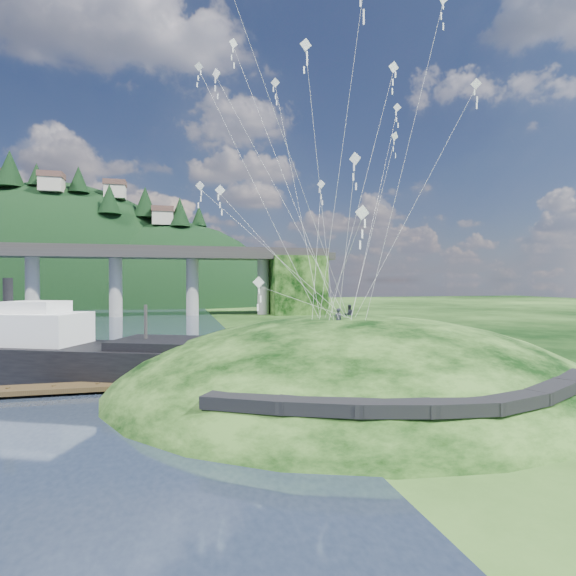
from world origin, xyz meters
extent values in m
plane|color=black|center=(0.00, 0.00, 0.00)|extent=(320.00, 320.00, 0.00)
ellipsoid|color=black|center=(8.00, 2.00, -1.50)|extent=(36.00, 32.00, 13.00)
cube|color=black|center=(-1.50, -8.00, 2.03)|extent=(4.32, 3.62, 0.71)
cube|color=black|center=(1.50, -9.65, 2.09)|extent=(4.10, 2.97, 0.61)
cube|color=black|center=(4.50, -10.65, 2.08)|extent=(3.85, 2.37, 0.62)
cube|color=black|center=(7.50, -11.10, 2.04)|extent=(3.62, 1.83, 0.66)
cube|color=black|center=(10.50, -10.90, 2.05)|extent=(3.82, 2.27, 0.68)
cube|color=black|center=(13.50, -9.95, 2.14)|extent=(4.11, 2.97, 0.71)
cube|color=black|center=(16.50, -8.40, 2.16)|extent=(4.26, 3.43, 0.66)
cylinder|color=#9A9891|center=(-32.00, 70.00, 6.50)|extent=(2.60, 2.60, 13.00)
cylinder|color=#9A9891|center=(-16.50, 70.00, 6.50)|extent=(2.60, 2.60, 13.00)
cylinder|color=#9A9891|center=(-1.00, 70.00, 6.50)|extent=(2.60, 2.60, 13.00)
cylinder|color=#9A9891|center=(14.50, 70.00, 6.50)|extent=(2.60, 2.60, 13.00)
cube|color=black|center=(22.00, 70.00, 6.50)|extent=(12.00, 11.00, 13.00)
ellipsoid|color=black|center=(-40.00, 126.00, -6.00)|extent=(96.00, 68.00, 88.00)
ellipsoid|color=black|center=(-5.00, 118.00, -10.00)|extent=(76.00, 56.00, 72.00)
cone|color=black|center=(-49.87, 114.63, 39.23)|extent=(8.01, 8.01, 10.54)
cone|color=black|center=(-42.87, 114.06, 37.88)|extent=(4.97, 4.97, 6.54)
cone|color=black|center=(-31.40, 112.04, 36.68)|extent=(5.83, 5.83, 7.67)
cone|color=black|center=(-22.45, 107.08, 30.58)|extent=(6.47, 6.47, 8.51)
cone|color=black|center=(-13.22, 113.99, 31.23)|extent=(7.13, 7.13, 9.38)
cone|color=black|center=(-3.12, 109.03, 27.87)|extent=(6.56, 6.56, 8.63)
cone|color=black|center=(2.77, 114.63, 27.68)|extent=(4.88, 4.88, 6.42)
cube|color=beige|center=(-38.00, 110.00, 34.28)|extent=(6.00, 5.00, 4.00)
cube|color=brown|center=(-38.00, 110.00, 36.98)|extent=(6.40, 5.40, 1.60)
cube|color=beige|center=(-22.00, 116.00, 34.18)|extent=(6.00, 5.00, 4.00)
cube|color=brown|center=(-22.00, 116.00, 36.88)|extent=(6.40, 5.40, 1.60)
cube|color=beige|center=(-8.00, 110.00, 25.88)|extent=(6.00, 5.00, 4.00)
cube|color=brown|center=(-8.00, 110.00, 28.58)|extent=(6.40, 5.40, 1.60)
cube|color=black|center=(-12.39, 9.09, 1.32)|extent=(22.86, 14.57, 2.64)
cube|color=white|center=(-15.17, 10.32, 3.65)|extent=(8.29, 6.95, 2.84)
cube|color=white|center=(-15.17, 10.32, 5.37)|extent=(4.94, 4.42, 1.22)
cube|color=black|center=(-5.90, 6.22, 2.94)|extent=(7.61, 7.09, 0.61)
cylinder|color=black|center=(-17.49, 11.34, 6.59)|extent=(0.71, 0.71, 2.43)
cylinder|color=#2D2B2B|center=(-6.82, 6.63, 4.26)|extent=(0.24, 0.24, 3.04)
cube|color=#342715|center=(-9.82, 4.18, 0.41)|extent=(12.78, 2.18, 0.32)
cylinder|color=#342715|center=(-15.28, 4.26, 0.18)|extent=(0.27, 0.27, 0.91)
cylinder|color=#342715|center=(-12.55, 4.22, 0.18)|extent=(0.27, 0.27, 0.91)
cylinder|color=#342715|center=(-9.82, 4.18, 0.18)|extent=(0.27, 0.27, 0.91)
cylinder|color=#342715|center=(-7.09, 4.14, 0.18)|extent=(0.27, 0.27, 0.91)
cylinder|color=#342715|center=(-4.35, 4.10, 0.18)|extent=(0.27, 0.27, 0.91)
imported|color=#22232E|center=(6.08, 0.31, 5.71)|extent=(0.64, 0.48, 1.56)
imported|color=#22232E|center=(8.39, 4.07, 5.73)|extent=(0.78, 0.61, 1.58)
cube|color=white|center=(-1.09, 11.51, 25.73)|extent=(0.64, 0.69, 0.88)
cube|color=white|center=(-1.09, 11.51, 25.10)|extent=(0.11, 0.08, 0.52)
cube|color=white|center=(-1.09, 11.51, 24.47)|extent=(0.11, 0.08, 0.52)
cube|color=white|center=(-1.09, 11.51, 23.83)|extent=(0.11, 0.08, 0.52)
cube|color=white|center=(11.66, 2.97, 18.63)|extent=(0.65, 0.23, 0.65)
cube|color=white|center=(11.66, 2.97, 18.15)|extent=(0.08, 0.06, 0.39)
cube|color=white|center=(11.66, 2.97, 17.68)|extent=(0.08, 0.06, 0.39)
cube|color=white|center=(11.66, 2.97, 17.21)|extent=(0.08, 0.06, 0.39)
cube|color=white|center=(5.17, -5.76, 11.29)|extent=(0.83, 0.21, 0.82)
cube|color=white|center=(5.17, -5.76, 10.70)|extent=(0.11, 0.05, 0.48)
cube|color=white|center=(5.17, -5.76, 10.12)|extent=(0.11, 0.05, 0.48)
cube|color=white|center=(5.17, -5.76, 9.53)|extent=(0.11, 0.05, 0.48)
cube|color=white|center=(-2.59, 10.43, 15.64)|extent=(0.76, 0.31, 0.78)
cube|color=white|center=(-2.59, 10.43, 15.08)|extent=(0.10, 0.03, 0.46)
cube|color=white|center=(-2.59, 10.43, 14.51)|extent=(0.10, 0.03, 0.46)
cube|color=white|center=(-2.59, 10.43, 13.95)|extent=(0.10, 0.03, 0.46)
cube|color=white|center=(-0.04, 8.05, 26.74)|extent=(0.74, 0.39, 0.80)
cube|color=white|center=(-0.04, 8.05, 26.17)|extent=(0.10, 0.08, 0.47)
cube|color=white|center=(-0.04, 8.05, 25.60)|extent=(0.10, 0.08, 0.47)
cube|color=white|center=(-0.04, 8.05, 25.03)|extent=(0.10, 0.08, 0.47)
cube|color=white|center=(3.26, 7.27, 23.61)|extent=(0.70, 0.34, 0.73)
cube|color=white|center=(3.26, 7.27, 23.09)|extent=(0.10, 0.03, 0.43)
cube|color=white|center=(3.26, 7.27, 22.56)|extent=(0.10, 0.03, 0.43)
cube|color=white|center=(3.26, 7.27, 22.03)|extent=(0.10, 0.03, 0.43)
cube|color=white|center=(7.14, -1.24, 25.60)|extent=(0.10, 0.09, 0.50)
cube|color=white|center=(7.14, -1.24, 24.98)|extent=(0.10, 0.09, 0.50)
cube|color=white|center=(7.14, -1.24, 24.37)|extent=(0.10, 0.09, 0.50)
cube|color=white|center=(11.29, 2.51, 23.61)|extent=(0.84, 0.20, 0.83)
cube|color=white|center=(11.29, 2.51, 23.02)|extent=(0.11, 0.05, 0.49)
cube|color=white|center=(11.29, 2.51, 22.42)|extent=(0.11, 0.05, 0.49)
cube|color=white|center=(11.29, 2.51, 21.83)|extent=(0.11, 0.05, 0.49)
cube|color=white|center=(3.30, -1.25, 22.36)|extent=(0.78, 0.19, 0.77)
cube|color=white|center=(3.30, -1.25, 21.81)|extent=(0.10, 0.04, 0.45)
cube|color=white|center=(3.30, -1.25, 21.26)|extent=(0.10, 0.04, 0.45)
cube|color=white|center=(3.30, -1.25, 20.70)|extent=(0.10, 0.04, 0.45)
cube|color=white|center=(7.40, 7.95, 15.78)|extent=(0.57, 0.52, 0.73)
cube|color=white|center=(7.40, 7.95, 15.26)|extent=(0.09, 0.07, 0.43)
cube|color=white|center=(7.40, 7.95, 14.74)|extent=(0.09, 0.07, 0.43)
cube|color=white|center=(7.40, 7.95, 14.22)|extent=(0.09, 0.07, 0.43)
cube|color=white|center=(17.67, 1.48, 22.62)|extent=(0.69, 0.49, 0.79)
cube|color=white|center=(17.67, 1.48, 22.05)|extent=(0.11, 0.05, 0.47)
cube|color=white|center=(17.67, 1.48, 21.47)|extent=(0.11, 0.05, 0.47)
cube|color=white|center=(17.67, 1.48, 20.90)|extent=(0.11, 0.05, 0.47)
cube|color=white|center=(0.73, 1.08, 7.48)|extent=(0.79, 0.19, 0.79)
cube|color=white|center=(0.73, 1.08, 6.92)|extent=(0.10, 0.03, 0.46)
cube|color=white|center=(0.73, 1.08, 6.36)|extent=(0.10, 0.03, 0.46)
cube|color=white|center=(0.73, 1.08, 5.80)|extent=(0.10, 0.03, 0.46)
cube|color=white|center=(-2.77, 8.17, 24.62)|extent=(0.69, 0.27, 0.66)
cube|color=white|center=(-2.77, 8.17, 24.13)|extent=(0.09, 0.04, 0.40)
cube|color=white|center=(-2.77, 8.17, 23.64)|extent=(0.09, 0.04, 0.40)
cube|color=white|center=(-2.77, 8.17, 23.15)|extent=(0.09, 0.04, 0.40)
cube|color=white|center=(12.32, -2.31, 25.42)|extent=(0.11, 0.06, 0.48)
cube|color=white|center=(12.32, -2.31, 24.83)|extent=(0.11, 0.06, 0.48)
cube|color=white|center=(12.32, -2.31, 24.25)|extent=(0.11, 0.06, 0.48)
cube|color=white|center=(-0.96, 9.77, 15.22)|extent=(0.87, 0.21, 0.87)
cube|color=white|center=(-0.96, 9.77, 14.60)|extent=(0.11, 0.03, 0.51)
cube|color=white|center=(-0.96, 9.77, 13.98)|extent=(0.11, 0.03, 0.51)
cube|color=white|center=(-0.96, 9.77, 13.37)|extent=(0.11, 0.03, 0.51)
cube|color=white|center=(15.97, 10.77, 24.12)|extent=(0.76, 0.26, 0.78)
cube|color=white|center=(15.97, 10.77, 23.57)|extent=(0.10, 0.03, 0.45)
cube|color=white|center=(15.97, 10.77, 23.02)|extent=(0.10, 0.03, 0.45)
cube|color=white|center=(15.97, 10.77, 22.47)|extent=(0.10, 0.03, 0.45)
cube|color=white|center=(6.75, -0.98, 15.56)|extent=(0.58, 0.66, 0.82)
cube|color=white|center=(6.75, -0.98, 14.97)|extent=(0.10, 0.08, 0.48)
cube|color=white|center=(6.75, -0.98, 14.38)|extent=(0.10, 0.08, 0.48)
cube|color=white|center=(6.75, -0.98, 13.79)|extent=(0.10, 0.08, 0.48)
camera|label=1|loc=(-4.72, -28.42, 7.62)|focal=28.00mm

